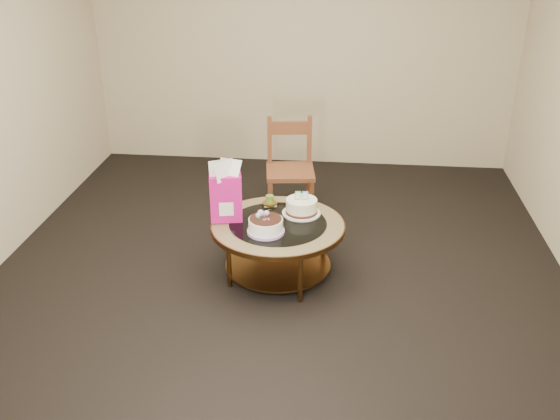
# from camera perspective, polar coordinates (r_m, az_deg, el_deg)

# --- Properties ---
(ground) EXTENTS (5.00, 5.00, 0.00)m
(ground) POSITION_cam_1_polar(r_m,az_deg,el_deg) (4.93, -0.19, -5.94)
(ground) COLOR black
(ground) RESTS_ON ground
(room_walls) EXTENTS (4.52, 5.02, 2.61)m
(room_walls) POSITION_cam_1_polar(r_m,az_deg,el_deg) (4.32, -0.22, 11.74)
(room_walls) COLOR #C6B795
(room_walls) RESTS_ON ground
(coffee_table) EXTENTS (1.02, 1.02, 0.46)m
(coffee_table) POSITION_cam_1_polar(r_m,az_deg,el_deg) (4.74, -0.20, -2.05)
(coffee_table) COLOR brown
(coffee_table) RESTS_ON ground
(decorated_cake) EXTENTS (0.27, 0.27, 0.16)m
(decorated_cake) POSITION_cam_1_polar(r_m,az_deg,el_deg) (4.54, -1.32, -1.48)
(decorated_cake) COLOR #C39BDB
(decorated_cake) RESTS_ON coffee_table
(cream_cake) EXTENTS (0.30, 0.30, 0.19)m
(cream_cake) POSITION_cam_1_polar(r_m,az_deg,el_deg) (4.82, 1.98, 0.29)
(cream_cake) COLOR white
(cream_cake) RESTS_ON coffee_table
(gift_bag) EXTENTS (0.26, 0.21, 0.47)m
(gift_bag) POSITION_cam_1_polar(r_m,az_deg,el_deg) (4.67, -4.99, 1.69)
(gift_bag) COLOR #DD148B
(gift_bag) RESTS_ON coffee_table
(pillar_candle) EXTENTS (0.12, 0.12, 0.09)m
(pillar_candle) POSITION_cam_1_polar(r_m,az_deg,el_deg) (4.98, -0.94, 0.79)
(pillar_candle) COLOR #D0C556
(pillar_candle) RESTS_ON coffee_table
(dining_chair) EXTENTS (0.48, 0.48, 0.92)m
(dining_chair) POSITION_cam_1_polar(r_m,az_deg,el_deg) (5.67, 0.92, 3.77)
(dining_chair) COLOR brown
(dining_chair) RESTS_ON ground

